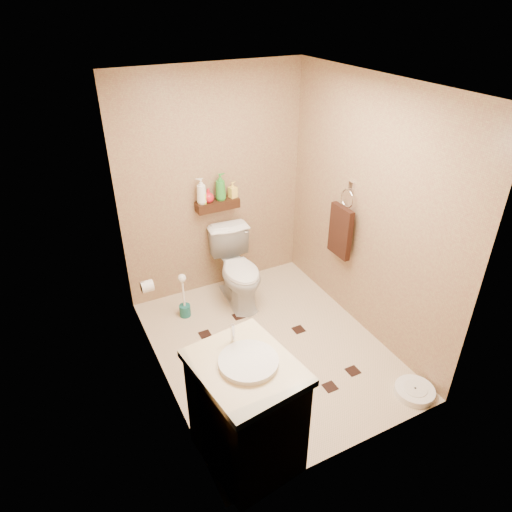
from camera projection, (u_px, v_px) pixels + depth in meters
ground at (269, 347)px, 4.37m from camera, size 2.50×2.50×0.00m
wall_back at (214, 186)px, 4.72m from camera, size 2.00×0.04×2.40m
wall_front at (369, 323)px, 2.80m from camera, size 2.00×0.04×2.40m
wall_left at (153, 266)px, 3.37m from camera, size 0.04×2.50×2.40m
wall_right at (368, 213)px, 4.15m from camera, size 0.04×2.50×2.40m
ceiling at (274, 84)px, 3.15m from camera, size 2.00×2.50×0.02m
wall_shelf at (217, 205)px, 4.75m from camera, size 0.46×0.14×0.10m
floor_accents at (276, 349)px, 4.35m from camera, size 1.11×1.36×0.01m
toilet at (238, 269)px, 4.84m from camera, size 0.51×0.81×0.79m
vanity at (246, 411)px, 3.14m from camera, size 0.70×0.81×1.04m
bathroom_scale at (415, 391)px, 3.85m from camera, size 0.42×0.42×0.07m
toilet_brush at (184, 302)px, 4.70m from camera, size 0.12×0.12×0.51m
towel_ring at (341, 229)px, 4.44m from camera, size 0.12×0.30×0.76m
toilet_paper at (147, 286)px, 4.20m from camera, size 0.12×0.11×0.12m
bottle_a at (201, 191)px, 4.59m from camera, size 0.13×0.13×0.27m
bottle_b at (202, 196)px, 4.62m from camera, size 0.10×0.10×0.17m
bottle_c at (208, 196)px, 4.65m from camera, size 0.15×0.15×0.14m
bottle_d at (220, 187)px, 4.67m from camera, size 0.12×0.12×0.29m
bottle_e at (233, 190)px, 4.75m from camera, size 0.09×0.09×0.17m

